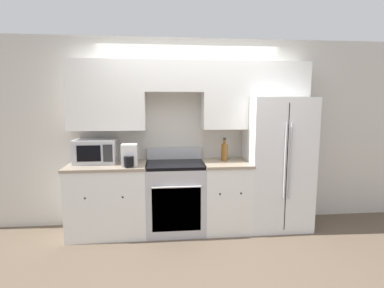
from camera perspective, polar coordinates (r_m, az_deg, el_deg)
ground_plane at (r=3.99m, az=0.47°, el=-17.66°), size 12.00×12.00×0.00m
wall_back at (r=4.19m, az=-0.19°, el=5.08°), size 8.00×0.39×2.60m
lower_cabinets_left at (r=4.15m, az=-15.59°, el=-10.03°), size 1.02×0.64×0.93m
lower_cabinets_right at (r=4.18m, az=6.36°, el=-9.65°), size 0.63×0.64×0.93m
oven_range at (r=4.09m, az=-3.19°, el=-9.94°), size 0.77×0.65×1.09m
refrigerator at (r=4.33m, az=15.67°, el=-3.41°), size 0.84×0.77×1.79m
microwave at (r=4.14m, az=-17.88°, el=-1.32°), size 0.53×0.35×0.31m
bottle at (r=4.12m, az=6.21°, el=-1.47°), size 0.09×0.09×0.32m
paper_towel_holder at (r=3.84m, az=-11.83°, el=-2.24°), size 0.19×0.25×0.28m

